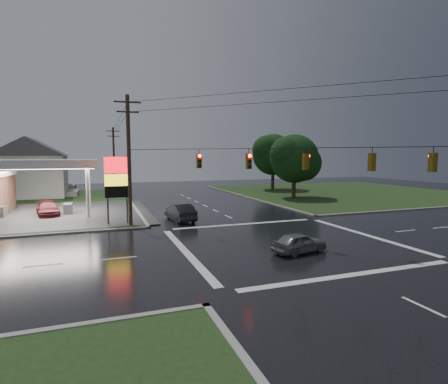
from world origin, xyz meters
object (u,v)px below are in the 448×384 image
object	(u,v)px
pylon_sign	(117,179)
tree_ne_near	(295,159)
utility_pole_n	(114,159)
car_pump	(48,209)
utility_pole_nw	(129,159)
house_near	(32,167)
car_north	(180,212)
car_crossing	(299,243)
tree_ne_far	(274,155)
house_far	(37,165)

from	to	relation	value
pylon_sign	tree_ne_near	size ratio (longest dim) A/B	0.67
tree_ne_near	utility_pole_n	bearing A→B (deg)	145.90
pylon_sign	car_pump	bearing A→B (deg)	131.45
utility_pole_nw	house_near	distance (m)	28.90
pylon_sign	tree_ne_near	world-z (taller)	tree_ne_near
utility_pole_nw	pylon_sign	bearing A→B (deg)	135.00
tree_ne_near	car_north	bearing A→B (deg)	-149.03
house_near	tree_ne_near	bearing A→B (deg)	-21.76
utility_pole_n	house_near	bearing A→B (deg)	-170.09
tree_ne_near	car_crossing	distance (m)	28.92
utility_pole_n	car_crossing	distance (m)	41.82
pylon_sign	tree_ne_far	bearing A→B (deg)	40.35
house_near	car_north	xyz separation A→B (m)	(15.98, -25.47, -3.61)
car_north	car_crossing	world-z (taller)	car_north
house_far	car_north	xyz separation A→B (m)	(16.98, -37.47, -3.61)
utility_pole_n	tree_ne_near	bearing A→B (deg)	-34.10
house_near	tree_ne_far	distance (m)	38.19
tree_ne_near	car_crossing	size ratio (longest dim) A/B	2.45
car_north	car_pump	size ratio (longest dim) A/B	1.01
car_north	house_near	bearing A→B (deg)	-63.77
pylon_sign	house_near	xyz separation A→B (m)	(-10.45, 25.50, 0.39)
tree_ne_far	car_pump	size ratio (longest dim) A/B	2.06
house_near	house_far	xyz separation A→B (m)	(-1.00, 12.00, 0.00)
house_far	tree_ne_far	size ratio (longest dim) A/B	1.13
pylon_sign	house_far	size ratio (longest dim) A/B	0.54
utility_pole_n	car_pump	world-z (taller)	utility_pole_n
pylon_sign	tree_ne_near	distance (m)	27.23
tree_ne_far	car_north	xyz separation A→B (m)	(-22.12, -23.47, -5.39)
tree_ne_near	house_far	bearing A→B (deg)	144.23
house_near	tree_ne_near	size ratio (longest dim) A/B	1.23
utility_pole_nw	tree_ne_near	size ratio (longest dim) A/B	1.22
house_far	tree_ne_far	distance (m)	41.57
house_far	tree_ne_near	xyz separation A→B (m)	(36.09, -26.01, 1.16)
utility_pole_n	car_crossing	size ratio (longest dim) A/B	2.86
tree_ne_near	car_north	size ratio (longest dim) A/B	1.87
pylon_sign	house_far	xyz separation A→B (m)	(-11.45, 37.50, 0.39)
car_crossing	tree_ne_near	bearing A→B (deg)	-41.20
pylon_sign	car_crossing	xyz separation A→B (m)	(10.12, -13.02, -3.39)
utility_pole_nw	utility_pole_n	xyz separation A→B (m)	(0.00, 28.50, -0.25)
utility_pole_n	car_north	distance (m)	28.23
house_near	car_crossing	xyz separation A→B (m)	(20.57, -38.52, -3.78)
pylon_sign	car_crossing	distance (m)	16.83
house_far	house_near	bearing A→B (deg)	-85.24
tree_ne_far	car_crossing	distance (m)	40.89
house_near	tree_ne_near	world-z (taller)	tree_ne_near
tree_ne_far	car_north	size ratio (longest dim) A/B	2.04
utility_pole_n	tree_ne_near	xyz separation A→B (m)	(23.64, -16.01, 0.09)
house_near	tree_ne_far	size ratio (longest dim) A/B	1.13
utility_pole_n	house_near	size ratio (longest dim) A/B	0.95
tree_ne_near	car_pump	size ratio (longest dim) A/B	1.89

